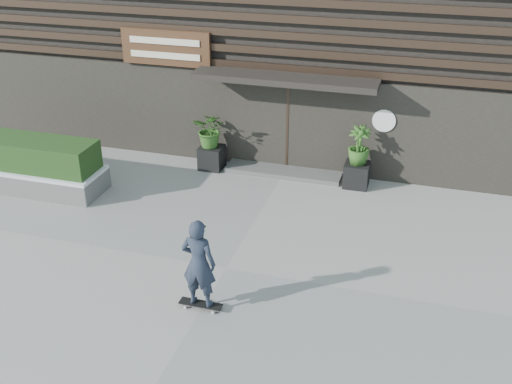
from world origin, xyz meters
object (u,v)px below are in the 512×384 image
(planter_pot_left, at_px, (212,157))
(skateboarder, at_px, (199,264))
(raised_bed, at_px, (35,178))
(planter_pot_right, at_px, (357,175))

(planter_pot_left, distance_m, skateboarder, 6.05)
(planter_pot_left, distance_m, raised_bed, 4.44)
(raised_bed, bearing_deg, planter_pot_left, 31.89)
(planter_pot_left, bearing_deg, skateboarder, -71.78)
(raised_bed, height_order, skateboarder, skateboarder)
(planter_pot_left, xyz_separation_m, planter_pot_right, (3.80, 0.00, 0.00))
(planter_pot_left, height_order, planter_pot_right, same)
(planter_pot_right, relative_size, raised_bed, 0.17)
(planter_pot_right, distance_m, skateboarder, 6.06)
(planter_pot_left, relative_size, raised_bed, 0.17)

